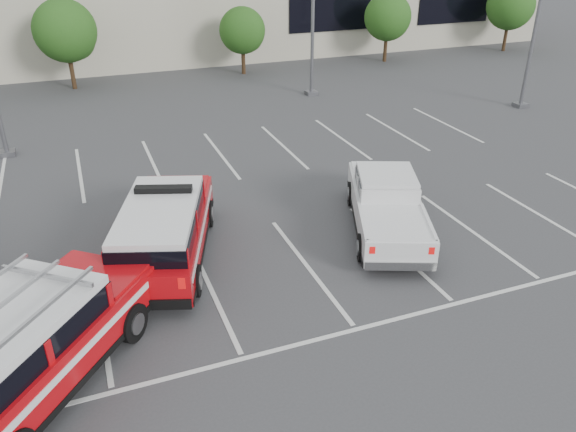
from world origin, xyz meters
name	(u,v)px	position (x,y,z in m)	size (l,w,h in m)	color
ground	(308,267)	(0.00, 0.00, 0.00)	(120.00, 120.00, 0.00)	#3B3B3E
stall_markings	(255,199)	(0.00, 4.50, 0.01)	(23.00, 15.00, 0.01)	silver
tree_mid_left	(67,33)	(-4.91, 22.05, 3.04)	(3.37, 3.37, 4.85)	#3F2B19
tree_mid_right	(244,32)	(5.09, 22.05, 2.50)	(2.77, 2.77, 3.99)	#3F2B19
tree_right	(388,19)	(15.09, 22.05, 2.77)	(3.07, 3.07, 4.42)	#3F2B19
tree_far_right	(511,7)	(25.09, 22.05, 3.04)	(3.37, 3.37, 4.85)	#3F2B19
fire_chief_suv	(165,234)	(-3.46, 1.75, 0.82)	(3.80, 6.03, 1.99)	#AF080E
white_pickup	(386,210)	(3.02, 1.11, 0.66)	(3.80, 5.74, 1.67)	silver
ladder_suv	(27,354)	(-6.80, -2.19, 0.90)	(5.31, 5.81, 2.24)	#AF080E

